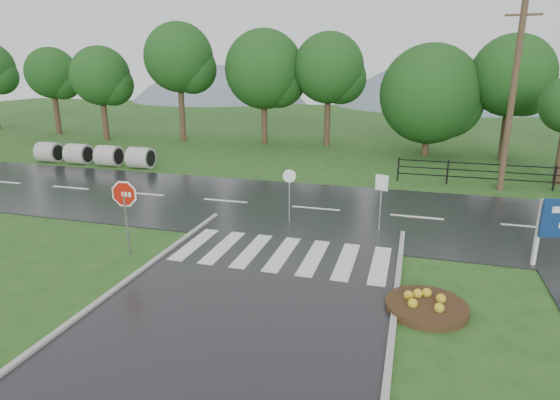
% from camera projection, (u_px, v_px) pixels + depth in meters
% --- Properties ---
extents(ground, '(120.00, 120.00, 0.00)m').
position_uv_depth(ground, '(218.00, 344.00, 10.00)').
color(ground, '#234E1A').
rests_on(ground, ground).
extents(main_road, '(90.00, 8.00, 0.04)m').
position_uv_depth(main_road, '(316.00, 209.00, 19.21)').
color(main_road, black).
rests_on(main_road, ground).
extents(crosswalk, '(6.50, 2.80, 0.02)m').
position_uv_depth(crosswalk, '(282.00, 254.00, 14.59)').
color(crosswalk, silver).
rests_on(crosswalk, ground).
extents(fence_west, '(9.58, 0.08, 1.20)m').
position_uv_depth(fence_west, '(500.00, 173.00, 22.47)').
color(fence_west, black).
rests_on(fence_west, ground).
extents(hills, '(102.00, 48.00, 48.00)m').
position_uv_depth(hills, '(408.00, 205.00, 73.34)').
color(hills, slate).
rests_on(hills, ground).
extents(treeline, '(83.20, 5.20, 10.00)m').
position_uv_depth(treeline, '(373.00, 152.00, 31.85)').
color(treeline, '#133F13').
rests_on(treeline, ground).
extents(culvert_pipes, '(7.60, 1.20, 1.20)m').
position_uv_depth(culvert_pipes, '(94.00, 155.00, 27.51)').
color(culvert_pipes, '#9E9B93').
rests_on(culvert_pipes, ground).
extents(stop_sign, '(1.12, 0.13, 2.51)m').
position_uv_depth(stop_sign, '(125.00, 200.00, 14.27)').
color(stop_sign, '#939399').
rests_on(stop_sign, ground).
extents(flower_bed, '(1.97, 1.97, 0.39)m').
position_uv_depth(flower_bed, '(426.00, 305.00, 11.31)').
color(flower_bed, '#332111').
rests_on(flower_bed, ground).
extents(reg_sign_small, '(0.45, 0.16, 2.08)m').
position_uv_depth(reg_sign_small, '(381.00, 191.00, 16.32)').
color(reg_sign_small, '#939399').
rests_on(reg_sign_small, ground).
extents(reg_sign_round, '(0.48, 0.11, 2.07)m').
position_uv_depth(reg_sign_round, '(289.00, 189.00, 17.18)').
color(reg_sign_round, '#939399').
rests_on(reg_sign_round, ground).
extents(utility_pole_east, '(1.50, 0.28, 8.43)m').
position_uv_depth(utility_pole_east, '(512.00, 98.00, 21.00)').
color(utility_pole_east, '#473523').
rests_on(utility_pole_east, ground).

